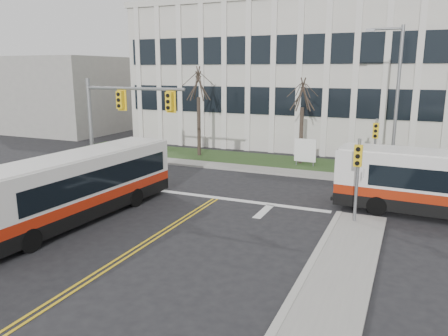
% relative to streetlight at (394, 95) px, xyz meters
% --- Properties ---
extents(ground, '(120.00, 120.00, 0.00)m').
position_rel_streetlight_xyz_m(ground, '(-8.03, -16.20, -5.19)').
color(ground, black).
rests_on(ground, ground).
extents(sidewalk_cross, '(44.00, 1.60, 0.14)m').
position_rel_streetlight_xyz_m(sidewalk_cross, '(-3.03, -1.00, -5.12)').
color(sidewalk_cross, '#9E9B93').
rests_on(sidewalk_cross, ground).
extents(building_lawn, '(44.00, 5.00, 0.12)m').
position_rel_streetlight_xyz_m(building_lawn, '(-3.03, 1.80, -5.13)').
color(building_lawn, '#2B461E').
rests_on(building_lawn, ground).
extents(office_building, '(40.00, 16.00, 12.00)m').
position_rel_streetlight_xyz_m(office_building, '(-3.03, 13.80, 0.81)').
color(office_building, silver).
rests_on(office_building, ground).
extents(building_annex, '(12.00, 12.00, 8.00)m').
position_rel_streetlight_xyz_m(building_annex, '(-34.03, 9.80, -1.19)').
color(building_annex, '#9E9B93').
rests_on(building_annex, ground).
extents(mast_arm_signal, '(6.11, 0.38, 6.20)m').
position_rel_streetlight_xyz_m(mast_arm_signal, '(-13.65, -9.04, -0.94)').
color(mast_arm_signal, slate).
rests_on(mast_arm_signal, ground).
extents(signal_pole_near, '(0.34, 0.39, 3.80)m').
position_rel_streetlight_xyz_m(signal_pole_near, '(-0.83, -9.30, -2.69)').
color(signal_pole_near, slate).
rests_on(signal_pole_near, ground).
extents(signal_pole_far, '(0.34, 0.39, 3.80)m').
position_rel_streetlight_xyz_m(signal_pole_far, '(-0.83, -0.80, -2.69)').
color(signal_pole_far, slate).
rests_on(signal_pole_far, ground).
extents(streetlight, '(2.15, 0.25, 9.20)m').
position_rel_streetlight_xyz_m(streetlight, '(0.00, 0.00, 0.00)').
color(streetlight, slate).
rests_on(streetlight, ground).
extents(directory_sign, '(1.50, 0.12, 2.00)m').
position_rel_streetlight_xyz_m(directory_sign, '(-5.53, 1.30, -4.02)').
color(directory_sign, slate).
rests_on(directory_sign, ground).
extents(tree_left, '(1.80, 1.80, 7.70)m').
position_rel_streetlight_xyz_m(tree_left, '(-14.03, 1.80, 0.32)').
color(tree_left, '#42352B').
rests_on(tree_left, ground).
extents(tree_mid, '(1.80, 1.80, 6.82)m').
position_rel_streetlight_xyz_m(tree_mid, '(-6.03, 2.00, -0.31)').
color(tree_mid, '#42352B').
rests_on(tree_mid, ground).
extents(bus_main, '(2.98, 11.15, 2.94)m').
position_rel_streetlight_xyz_m(bus_main, '(-12.39, -13.67, -3.72)').
color(bus_main, silver).
rests_on(bus_main, ground).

